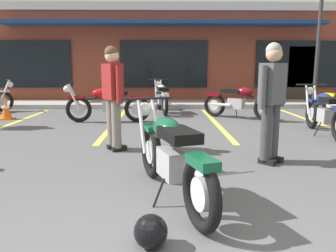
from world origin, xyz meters
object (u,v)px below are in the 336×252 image
at_px(motorcycle_blue_standard, 162,97).
at_px(person_in_shorts_foreground, 113,92).
at_px(traffic_cone, 6,109).
at_px(person_near_building, 272,96).
at_px(parking_lot_lamp_post, 323,6).
at_px(motorcycle_foreground_classic, 170,155).
at_px(motorcycle_green_cafe_racer, 240,101).
at_px(motorcycle_black_cruiser, 325,112).
at_px(helmet_on_pavement, 151,231).
at_px(motorcycle_red_sportbike, 107,103).

bearing_deg(motorcycle_blue_standard, person_in_shorts_foreground, -99.71).
bearing_deg(traffic_cone, person_near_building, -35.94).
bearing_deg(parking_lot_lamp_post, motorcycle_foreground_classic, -124.05).
xyz_separation_m(motorcycle_blue_standard, parking_lot_lamp_post, (4.89, 0.55, 2.72)).
distance_m(motorcycle_green_cafe_racer, person_near_building, 4.08).
height_order(motorcycle_green_cafe_racer, person_near_building, person_near_building).
bearing_deg(person_in_shorts_foreground, motorcycle_green_cafe_racer, 49.13).
height_order(motorcycle_foreground_classic, motorcycle_black_cruiser, same).
distance_m(person_in_shorts_foreground, helmet_on_pavement, 3.17).
bearing_deg(motorcycle_red_sportbike, traffic_cone, 169.80).
bearing_deg(motorcycle_black_cruiser, motorcycle_green_cafe_racer, 120.38).
distance_m(person_near_building, parking_lot_lamp_post, 7.09).
relative_size(motorcycle_blue_standard, traffic_cone, 3.97).
relative_size(motorcycle_foreground_classic, motorcycle_red_sportbike, 0.97).
height_order(motorcycle_red_sportbike, motorcycle_black_cruiser, same).
height_order(motorcycle_blue_standard, helmet_on_pavement, motorcycle_blue_standard).
height_order(motorcycle_foreground_classic, person_in_shorts_foreground, person_in_shorts_foreground).
bearing_deg(helmet_on_pavement, motorcycle_foreground_classic, 79.88).
xyz_separation_m(motorcycle_black_cruiser, motorcycle_blue_standard, (-3.27, 3.35, 0.00)).
relative_size(helmet_on_pavement, traffic_cone, 0.49).
xyz_separation_m(person_in_shorts_foreground, person_near_building, (2.31, -0.75, 0.00)).
relative_size(motorcycle_red_sportbike, parking_lot_lamp_post, 0.43).
bearing_deg(motorcycle_black_cruiser, helmet_on_pavement, -128.78).
bearing_deg(motorcycle_black_cruiser, motorcycle_red_sportbike, 160.51).
relative_size(person_in_shorts_foreground, parking_lot_lamp_post, 0.34).
distance_m(person_in_shorts_foreground, person_near_building, 2.43).
relative_size(motorcycle_red_sportbike, traffic_cone, 3.98).
bearing_deg(motorcycle_blue_standard, motorcycle_foreground_classic, -89.17).
xyz_separation_m(motorcycle_black_cruiser, person_in_shorts_foreground, (-4.04, -1.18, 0.49)).
xyz_separation_m(motorcycle_red_sportbike, motorcycle_black_cruiser, (4.62, -1.63, 0.00)).
distance_m(motorcycle_green_cafe_racer, traffic_cone, 6.11).
bearing_deg(motorcycle_black_cruiser, motorcycle_blue_standard, 134.31).
bearing_deg(person_in_shorts_foreground, traffic_cone, 134.90).
height_order(motorcycle_green_cafe_racer, helmet_on_pavement, motorcycle_green_cafe_racer).
bearing_deg(motorcycle_foreground_classic, parking_lot_lamp_post, 55.95).
relative_size(motorcycle_red_sportbike, person_near_building, 1.26).
distance_m(motorcycle_red_sportbike, motorcycle_black_cruiser, 4.90).
distance_m(motorcycle_foreground_classic, motorcycle_green_cafe_racer, 5.63).
xyz_separation_m(motorcycle_green_cafe_racer, person_in_shorts_foreground, (-2.82, -3.26, 0.49)).
bearing_deg(motorcycle_red_sportbike, person_in_shorts_foreground, -78.46).
xyz_separation_m(motorcycle_red_sportbike, motorcycle_blue_standard, (1.35, 1.71, 0.00)).
xyz_separation_m(motorcycle_red_sportbike, helmet_on_pavement, (1.27, -5.79, -0.33)).
relative_size(motorcycle_red_sportbike, motorcycle_black_cruiser, 1.00).
relative_size(motorcycle_red_sportbike, motorcycle_green_cafe_racer, 1.18).
bearing_deg(motorcycle_blue_standard, parking_lot_lamp_post, 6.46).
distance_m(motorcycle_red_sportbike, motorcycle_blue_standard, 2.18).
relative_size(motorcycle_foreground_classic, motorcycle_black_cruiser, 0.97).
bearing_deg(person_near_building, motorcycle_green_cafe_racer, 82.69).
distance_m(person_in_shorts_foreground, parking_lot_lamp_post, 7.93).
bearing_deg(motorcycle_green_cafe_racer, parking_lot_lamp_post, 32.58).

